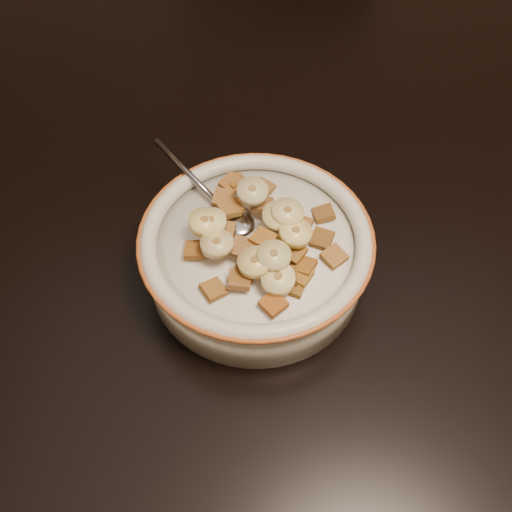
{
  "coord_description": "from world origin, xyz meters",
  "views": [
    {
      "loc": [
        -0.14,
        -0.48,
        1.24
      ],
      "look_at": [
        -0.12,
        -0.14,
        0.78
      ],
      "focal_mm": 40.0,
      "sensor_mm": 36.0,
      "label": 1
    }
  ],
  "objects_px": {
    "chair": "(287,63)",
    "spoon": "(233,219)",
    "table": "(348,183)",
    "cereal_bowl": "(256,258)"
  },
  "relations": [
    {
      "from": "chair",
      "to": "spoon",
      "type": "distance_m",
      "value": 0.74
    },
    {
      "from": "chair",
      "to": "spoon",
      "type": "xyz_separation_m",
      "value": [
        -0.12,
        -0.67,
        0.29
      ]
    },
    {
      "from": "chair",
      "to": "cereal_bowl",
      "type": "xyz_separation_m",
      "value": [
        -0.1,
        -0.7,
        0.26
      ]
    },
    {
      "from": "table",
      "to": "cereal_bowl",
      "type": "bearing_deg",
      "value": -131.58
    },
    {
      "from": "table",
      "to": "spoon",
      "type": "bearing_deg",
      "value": -142.46
    },
    {
      "from": "cereal_bowl",
      "to": "table",
      "type": "bearing_deg",
      "value": 49.7
    },
    {
      "from": "chair",
      "to": "cereal_bowl",
      "type": "bearing_deg",
      "value": -109.56
    },
    {
      "from": "cereal_bowl",
      "to": "spoon",
      "type": "xyz_separation_m",
      "value": [
        -0.02,
        0.03,
        0.03
      ]
    },
    {
      "from": "chair",
      "to": "cereal_bowl",
      "type": "distance_m",
      "value": 0.75
    },
    {
      "from": "chair",
      "to": "spoon",
      "type": "relative_size",
      "value": 19.42
    }
  ]
}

